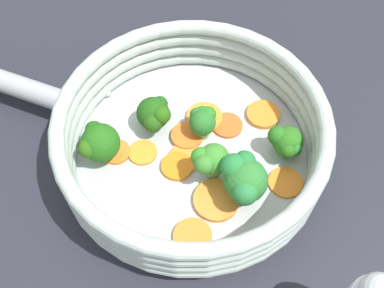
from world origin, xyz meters
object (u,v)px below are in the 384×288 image
Objects in this scene: carrot_slice_6 at (116,152)px; carrot_slice_8 at (263,114)px; broccoli_floret_3 at (286,142)px; broccoli_floret_2 at (212,160)px; carrot_slice_9 at (177,166)px; broccoli_floret_4 at (99,142)px; skillet at (192,155)px; carrot_slice_4 at (186,157)px; carrot_slice_3 at (227,125)px; carrot_slice_10 at (216,200)px; carrot_slice_5 at (143,152)px; broccoli_floret_5 at (154,114)px; carrot_slice_0 at (285,182)px; carrot_slice_1 at (193,237)px; broccoli_floret_1 at (244,179)px; broccoli_floret_0 at (203,121)px; carrot_slice_7 at (189,135)px; carrot_slice_2 at (204,117)px.

carrot_slice_8 is at bearing 89.64° from carrot_slice_6.
broccoli_floret_2 is at bearing -88.78° from broccoli_floret_3.
broccoli_floret_4 is at bearing -116.58° from carrot_slice_9.
skillet is 0.10m from broccoli_floret_4.
carrot_slice_3 is at bearing 114.73° from carrot_slice_4.
skillet is at bearing 124.28° from carrot_slice_9.
carrot_slice_10 is 0.04m from broccoli_floret_2.
carrot_slice_5 is 0.04m from broccoli_floret_5.
carrot_slice_9 reaches higher than carrot_slice_0.
carrot_slice_5 is (-0.11, -0.02, -0.00)m from carrot_slice_1.
carrot_slice_6 reaches higher than skillet.
broccoli_floret_2 is 0.97× the size of broccoli_floret_4.
carrot_slice_3 is 0.61× the size of broccoli_floret_1.
carrot_slice_1 is 0.78× the size of broccoli_floret_4.
carrot_slice_9 is 0.90× the size of broccoli_floret_0.
carrot_slice_5 is 0.07m from broccoli_floret_0.
carrot_slice_5 is (-0.08, -0.13, 0.00)m from carrot_slice_0.
broccoli_floret_3 reaches higher than skillet.
broccoli_floret_4 reaches higher than carrot_slice_6.
carrot_slice_7 reaches higher than carrot_slice_4.
carrot_slice_6 is 0.18m from broccoli_floret_3.
carrot_slice_5 is (-0.01, -0.05, 0.01)m from skillet.
carrot_slice_9 is (-0.08, 0.01, -0.00)m from carrot_slice_1.
carrot_slice_3 is 1.11× the size of carrot_slice_6.
carrot_slice_3 is at bearing 89.41° from broccoli_floret_0.
broccoli_floret_3 is at bearing 110.28° from carrot_slice_10.
carrot_slice_4 is 0.04m from broccoli_floret_2.
broccoli_floret_1 is at bearing 46.71° from carrot_slice_9.
carrot_slice_1 is 0.08m from broccoli_floret_2.
carrot_slice_4 reaches higher than skillet.
broccoli_floret_2 is 1.14× the size of broccoli_floret_5.
carrot_slice_9 and carrot_slice_10 have the same top height.
carrot_slice_0 and carrot_slice_5 have the same top height.
broccoli_floret_4 reaches higher than broccoli_floret_0.
broccoli_floret_0 is (0.00, 0.10, 0.02)m from carrot_slice_6.
carrot_slice_3 is 0.69× the size of broccoli_floret_4.
carrot_slice_0 is 0.11m from carrot_slice_4.
broccoli_floret_4 is (-0.00, -0.09, 0.03)m from carrot_slice_7.
broccoli_floret_2 is at bearing 34.70° from carrot_slice_4.
carrot_slice_8 is 0.12m from carrot_slice_10.
carrot_slice_5 is 0.66× the size of broccoli_floret_2.
broccoli_floret_2 reaches higher than carrot_slice_4.
carrot_slice_9 is at bearing -121.51° from broccoli_floret_2.
carrot_slice_5 is (0.02, -0.08, -0.00)m from carrot_slice_2.
carrot_slice_2 is at bearing 128.09° from carrot_slice_7.
carrot_slice_0 is 0.88× the size of carrot_slice_2.
carrot_slice_7 is (0.02, -0.02, 0.00)m from carrot_slice_2.
carrot_slice_6 is 0.11m from broccoli_floret_2.
carrot_slice_0 is 0.94× the size of carrot_slice_8.
carrot_slice_2 is 0.87× the size of carrot_slice_10.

